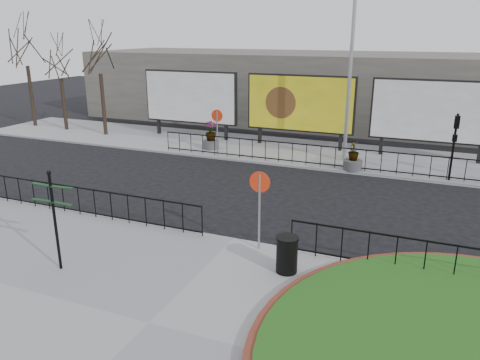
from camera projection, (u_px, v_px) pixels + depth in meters
The scene contains 21 objects.
ground at pixel (234, 241), 15.19m from camera, with size 90.00×90.00×0.00m, color black.
pavement_near at pixel (149, 325), 10.77m from camera, with size 30.00×10.00×0.12m, color gray.
pavement_far at pixel (320, 154), 25.73m from camera, with size 44.00×6.00×0.12m, color gray.
railing_near_left at pixel (79, 200), 16.91m from camera, with size 10.00×0.10×1.10m, color black, non-canonical shape.
railing_near_right at pixel (455, 263), 12.35m from camera, with size 9.00×0.10×1.10m, color black, non-canonical shape.
railing_far at pixel (328, 157), 22.81m from camera, with size 18.00×0.10×1.10m, color black, non-canonical shape.
speed_sign_far at pixel (217, 122), 24.71m from camera, with size 0.64×0.07×2.47m.
speed_sign_near at pixel (260, 193), 13.89m from camera, with size 0.64×0.07×2.47m.
billboard_left at pixel (190, 97), 28.91m from camera, with size 6.20×0.31×4.10m.
billboard_mid at pixel (300, 104), 26.36m from camera, with size 6.20×0.31×4.10m.
billboard_right at pixel (433, 112), 23.81m from camera, with size 6.20×0.31×4.10m.
lamp_post at pixel (351, 67), 22.85m from camera, with size 0.74×0.18×9.23m.
signal_pole_a at pixel (455, 137), 20.40m from camera, with size 0.22×0.26×3.00m.
tree_left at pixel (101, 79), 29.31m from camera, with size 2.00×2.00×7.00m, color #2D2119, non-canonical shape.
tree_mid at pixel (62, 83), 30.97m from camera, with size 2.00×2.00×6.20m, color #2D2119, non-canonical shape.
tree_far at pixel (28, 71), 32.04m from camera, with size 2.00×2.00×7.50m, color #2D2119, non-canonical shape.
building_backdrop at pixel (354, 89), 33.79m from camera, with size 40.00×10.00×5.00m, color #656058.
fingerpost_sign at pixel (54, 211), 12.69m from camera, with size 1.35×0.24×2.89m.
litter_bin at pixel (287, 254), 12.88m from camera, with size 0.64×0.64×1.05m.
planter_a at pixel (211, 138), 26.48m from camera, with size 0.90×0.90×1.56m.
planter_c at pixel (353, 159), 22.47m from camera, with size 0.91×0.91×1.41m.
Camera 1 is at (5.48, -12.74, 6.52)m, focal length 35.00 mm.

